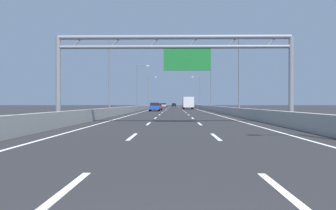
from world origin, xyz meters
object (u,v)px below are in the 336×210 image
streetlamp_left_mid (111,70)px  box_truck (188,102)px  streetlamp_left_far (138,84)px  streetlamp_right_far (210,84)px  blue_car (155,107)px  streetlamp_left_distant (149,90)px  black_car (174,105)px  red_car (158,107)px  sign_gantry (176,56)px  silver_car (164,105)px  streetlamp_right_mid (237,70)px  streetlamp_right_distant (199,90)px

streetlamp_left_mid → box_truck: size_ratio=1.09×
streetlamp_left_far → streetlamp_right_far: (14.93, 0.00, 0.00)m
blue_car → streetlamp_left_distant: bearing=95.8°
blue_car → black_car: size_ratio=0.99×
streetlamp_right_far → red_car: streetlamp_right_far is taller
sign_gantry → silver_car: size_ratio=3.92×
streetlamp_right_far → black_car: (-7.57, 70.27, -4.66)m
streetlamp_right_mid → streetlamp_left_distant: 62.13m
sign_gantry → streetlamp_left_far: 46.39m
blue_car → streetlamp_right_distant: bearing=74.3°
streetlamp_right_mid → streetlamp_left_distant: size_ratio=1.00×
streetlamp_left_far → streetlamp_right_distant: (14.93, 30.15, 0.00)m
sign_gantry → streetlamp_right_far: 46.35m
silver_car → sign_gantry: bearing=-87.7°
red_car → black_car: size_ratio=0.91×
streetlamp_left_mid → sign_gantry: bearing=-64.1°
sign_gantry → streetlamp_left_distant: size_ratio=1.80×
streetlamp_left_mid → blue_car: (3.95, 21.16, -4.62)m
streetlamp_right_distant → box_truck: streetlamp_right_distant is taller
sign_gantry → streetlamp_left_mid: bearing=115.9°
sign_gantry → blue_car: (-3.64, 36.78, -4.10)m
sign_gantry → red_car: (-3.59, 46.22, -4.15)m
streetlamp_right_distant → red_car: streetlamp_right_distant is taller
streetlamp_left_mid → streetlamp_left_far: size_ratio=1.00×
streetlamp_right_far → streetlamp_right_distant: bearing=90.0°
streetlamp_left_far → silver_car: 47.27m
streetlamp_right_distant → black_car: bearing=100.7°
blue_car → box_truck: (6.92, 20.66, 0.86)m
streetlamp_right_far → silver_car: (-11.08, 46.88, -4.64)m
streetlamp_left_distant → black_car: size_ratio=2.05×
streetlamp_right_distant → silver_car: bearing=123.5°
streetlamp_right_far → blue_car: bearing=-140.7°
streetlamp_right_far → sign_gantry: bearing=-99.1°
streetlamp_right_mid → streetlamp_right_distant: (0.00, 60.30, 0.00)m
streetlamp_left_far → silver_car: size_ratio=2.18×
streetlamp_left_mid → streetlamp_left_distant: size_ratio=1.00×
sign_gantry → streetlamp_left_far: (-7.59, 45.76, 0.53)m
black_car → streetlamp_left_far: bearing=-96.0°
streetlamp_left_mid → streetlamp_left_distant: same height
streetlamp_right_far → silver_car: streetlamp_right_far is taller
streetlamp_right_far → blue_car: size_ratio=2.08×
streetlamp_left_far → streetlamp_right_distant: 33.65m
blue_car → sign_gantry: bearing=-84.3°
streetlamp_right_distant → red_car: size_ratio=2.25×
black_car → streetlamp_right_distant: bearing=-79.3°
sign_gantry → blue_car: size_ratio=3.75×
streetlamp_left_mid → streetlamp_right_far: same height
sign_gantry → streetlamp_right_distant: (7.34, 75.92, 0.53)m
streetlamp_left_mid → streetlamp_right_mid: same height
streetlamp_left_mid → blue_car: 22.02m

